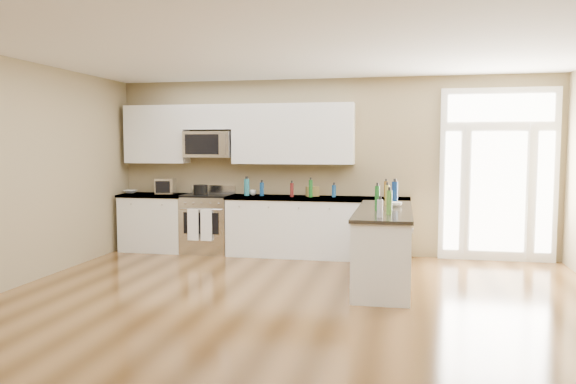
{
  "coord_description": "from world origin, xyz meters",
  "views": [
    {
      "loc": [
        1.15,
        -4.92,
        1.75
      ],
      "look_at": [
        -0.27,
        2.0,
        1.16
      ],
      "focal_mm": 35.0,
      "sensor_mm": 36.0,
      "label": 1
    }
  ],
  "objects_px": {
    "kitchen_range": "(208,223)",
    "peninsula_cabinet": "(384,248)",
    "toaster_oven": "(166,186)",
    "stockpot": "(201,189)"
  },
  "relations": [
    {
      "from": "peninsula_cabinet",
      "to": "kitchen_range",
      "type": "bearing_deg",
      "value": 153.29
    },
    {
      "from": "kitchen_range",
      "to": "stockpot",
      "type": "height_order",
      "value": "stockpot"
    },
    {
      "from": "peninsula_cabinet",
      "to": "toaster_oven",
      "type": "relative_size",
      "value": 7.72
    },
    {
      "from": "kitchen_range",
      "to": "stockpot",
      "type": "relative_size",
      "value": 4.72
    },
    {
      "from": "peninsula_cabinet",
      "to": "stockpot",
      "type": "xyz_separation_m",
      "value": [
        -2.96,
        1.36,
        0.6
      ]
    },
    {
      "from": "kitchen_range",
      "to": "peninsula_cabinet",
      "type": "bearing_deg",
      "value": -26.71
    },
    {
      "from": "kitchen_range",
      "to": "toaster_oven",
      "type": "bearing_deg",
      "value": 179.42
    },
    {
      "from": "kitchen_range",
      "to": "toaster_oven",
      "type": "relative_size",
      "value": 3.6
    },
    {
      "from": "kitchen_range",
      "to": "toaster_oven",
      "type": "xyz_separation_m",
      "value": [
        -0.73,
        0.01,
        0.59
      ]
    },
    {
      "from": "peninsula_cabinet",
      "to": "kitchen_range",
      "type": "xyz_separation_m",
      "value": [
        -2.88,
        1.45,
        0.04
      ]
    }
  ]
}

